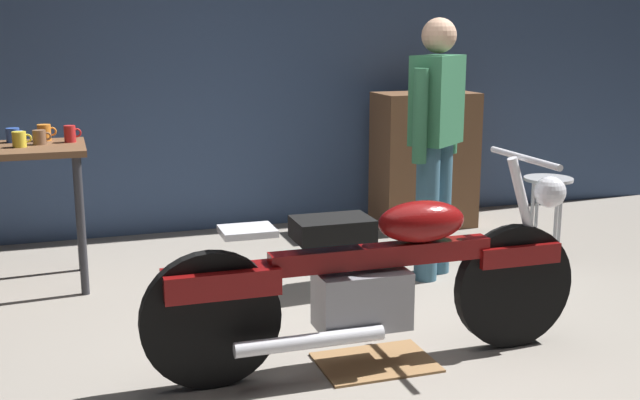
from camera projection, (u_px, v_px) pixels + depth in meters
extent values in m
plane|color=gray|center=(364.00, 354.00, 3.92)|extent=(12.00, 12.00, 0.00)
cube|color=#384C70|center=(238.00, 35.00, 6.18)|extent=(8.00, 0.12, 3.10)
cylinder|color=#2D2D33|center=(81.00, 227.00, 4.72)|extent=(0.05, 0.05, 0.86)
cylinder|color=#2D2D33|center=(79.00, 208.00, 5.20)|extent=(0.05, 0.05, 0.86)
cylinder|color=black|center=(513.00, 286.00, 3.97)|extent=(0.64, 0.08, 0.64)
cylinder|color=black|center=(211.00, 320.00, 3.51)|extent=(0.64, 0.08, 0.64)
cube|color=maroon|center=(515.00, 253.00, 3.93)|extent=(0.44, 0.14, 0.10)
cube|color=maroon|center=(221.00, 282.00, 3.48)|extent=(0.52, 0.19, 0.12)
cube|color=gray|center=(362.00, 299.00, 3.72)|extent=(0.44, 0.24, 0.28)
cube|color=maroon|center=(382.00, 255.00, 3.70)|extent=(1.10, 0.11, 0.10)
ellipsoid|color=maroon|center=(421.00, 221.00, 3.73)|extent=(0.44, 0.22, 0.20)
cube|color=black|center=(332.00, 229.00, 3.60)|extent=(0.36, 0.24, 0.10)
cube|color=silver|center=(247.00, 231.00, 3.47)|extent=(0.24, 0.20, 0.03)
cylinder|color=silver|center=(527.00, 222.00, 3.91)|extent=(0.26, 0.05, 0.68)
cylinder|color=silver|center=(524.00, 158.00, 3.83)|extent=(0.04, 0.60, 0.03)
sphere|color=silver|center=(550.00, 192.00, 3.92)|extent=(0.16, 0.16, 0.16)
cylinder|color=silver|center=(310.00, 341.00, 3.52)|extent=(0.70, 0.08, 0.07)
cylinder|color=#396277|center=(440.00, 208.00, 5.17)|extent=(0.15, 0.15, 0.88)
cylinder|color=#396277|center=(427.00, 214.00, 5.00)|extent=(0.15, 0.15, 0.88)
cube|color=#33724C|center=(437.00, 100.00, 4.93)|extent=(0.43, 0.41, 0.56)
cylinder|color=#33724C|center=(452.00, 109.00, 5.15)|extent=(0.09, 0.09, 0.58)
cylinder|color=#33724C|center=(420.00, 116.00, 4.75)|extent=(0.09, 0.09, 0.58)
sphere|color=tan|center=(439.00, 35.00, 4.84)|extent=(0.22, 0.22, 0.22)
cylinder|color=#B2B2B7|center=(548.00, 179.00, 5.15)|extent=(0.32, 0.32, 0.02)
cylinder|color=#B2B2B7|center=(559.00, 225.00, 5.25)|extent=(0.02, 0.02, 0.62)
cylinder|color=#B2B2B7|center=(536.00, 222.00, 5.32)|extent=(0.02, 0.02, 0.62)
cylinder|color=#B2B2B7|center=(531.00, 227.00, 5.18)|extent=(0.02, 0.02, 0.62)
cylinder|color=#B2B2B7|center=(555.00, 230.00, 5.11)|extent=(0.02, 0.02, 0.62)
cube|color=brown|center=(424.00, 160.00, 6.37)|extent=(0.80, 0.44, 1.10)
sphere|color=tan|center=(438.00, 127.00, 6.09)|extent=(0.04, 0.04, 0.04)
sphere|color=tan|center=(437.00, 165.00, 6.16)|extent=(0.04, 0.04, 0.04)
sphere|color=tan|center=(436.00, 202.00, 6.22)|extent=(0.04, 0.04, 0.04)
cube|color=olive|center=(376.00, 362.00, 3.81)|extent=(0.56, 0.40, 0.01)
cylinder|color=brown|center=(39.00, 137.00, 4.82)|extent=(0.08, 0.08, 0.09)
torus|color=brown|center=(47.00, 136.00, 4.83)|extent=(0.05, 0.01, 0.05)
cylinder|color=yellow|center=(19.00, 139.00, 4.71)|extent=(0.08, 0.08, 0.09)
torus|color=yellow|center=(28.00, 138.00, 4.72)|extent=(0.05, 0.01, 0.05)
cylinder|color=orange|center=(44.00, 133.00, 4.99)|extent=(0.08, 0.08, 0.10)
torus|color=orange|center=(52.00, 131.00, 5.00)|extent=(0.06, 0.01, 0.06)
cylinder|color=#2D51AD|center=(13.00, 135.00, 4.91)|extent=(0.08, 0.08, 0.09)
torus|color=#2D51AD|center=(21.00, 134.00, 4.92)|extent=(0.05, 0.01, 0.05)
cylinder|color=red|center=(70.00, 134.00, 4.91)|extent=(0.07, 0.07, 0.11)
torus|color=red|center=(77.00, 133.00, 4.93)|extent=(0.06, 0.01, 0.06)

